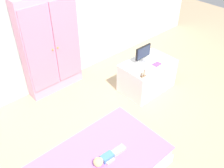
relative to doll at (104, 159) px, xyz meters
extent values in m
cube|color=tan|center=(0.52, 0.25, -0.29)|extent=(10.00, 10.00, 0.02)
cube|color=#B270C6|center=(-0.15, 0.06, -0.04)|extent=(1.65, 0.86, 0.02)
cube|color=#4C84C6|center=(0.04, 0.00, -0.01)|extent=(0.13, 0.09, 0.06)
cube|color=#DBB293|center=(0.19, 0.01, -0.02)|extent=(0.16, 0.04, 0.04)
cube|color=#DBB293|center=(0.19, -0.03, -0.02)|extent=(0.16, 0.04, 0.04)
cube|color=#DBB293|center=(0.05, 0.05, -0.02)|extent=(0.10, 0.03, 0.03)
cube|color=#DBB293|center=(0.04, -0.06, -0.02)|extent=(0.10, 0.03, 0.03)
sphere|color=#DBB293|center=(-0.06, 0.00, 0.01)|extent=(0.09, 0.09, 0.09)
sphere|color=#E0C67F|center=(-0.07, 0.00, 0.01)|extent=(0.10, 0.10, 0.10)
cube|color=#E599BC|center=(0.46, 1.67, 0.44)|extent=(0.83, 0.20, 1.45)
cube|color=#C986A6|center=(0.25, 1.56, 0.48)|extent=(0.39, 0.02, 1.19)
cube|color=#C986A6|center=(0.66, 1.56, 0.48)|extent=(0.39, 0.02, 1.19)
sphere|color=gold|center=(0.42, 1.54, 0.44)|extent=(0.02, 0.02, 0.02)
sphere|color=gold|center=(0.50, 1.54, 0.44)|extent=(0.02, 0.02, 0.02)
cube|color=white|center=(1.47, 0.73, -0.06)|extent=(0.77, 0.51, 0.46)
cylinder|color=#99999E|center=(1.44, 0.82, 0.18)|extent=(0.10, 0.10, 0.01)
cylinder|color=#99999E|center=(1.44, 0.82, 0.21)|extent=(0.02, 0.02, 0.05)
cube|color=black|center=(1.44, 0.82, 0.33)|extent=(0.28, 0.02, 0.18)
cube|color=#28334C|center=(1.44, 0.81, 0.33)|extent=(0.26, 0.01, 0.16)
cube|color=#8E6642|center=(1.16, 0.56, 0.18)|extent=(0.09, 0.01, 0.01)
cube|color=#8E6642|center=(1.16, 0.54, 0.18)|extent=(0.09, 0.01, 0.01)
cube|color=tan|center=(1.16, 0.55, 0.22)|extent=(0.06, 0.03, 0.03)
cylinder|color=tan|center=(1.18, 0.56, 0.20)|extent=(0.01, 0.01, 0.02)
cylinder|color=tan|center=(1.18, 0.54, 0.20)|extent=(0.01, 0.01, 0.02)
cylinder|color=tan|center=(1.13, 0.56, 0.20)|extent=(0.01, 0.01, 0.02)
cylinder|color=tan|center=(1.13, 0.54, 0.20)|extent=(0.01, 0.01, 0.02)
cylinder|color=tan|center=(1.18, 0.55, 0.25)|extent=(0.02, 0.02, 0.02)
sphere|color=tan|center=(1.18, 0.55, 0.27)|extent=(0.03, 0.03, 0.03)
cube|color=#8E51B2|center=(1.52, 0.62, 0.18)|extent=(0.12, 0.08, 0.01)
camera|label=1|loc=(-0.99, -1.22, 2.14)|focal=40.61mm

